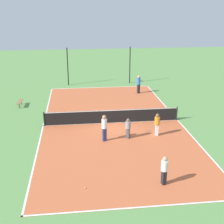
# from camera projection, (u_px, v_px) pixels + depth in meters

# --- Properties ---
(ground_plane) EXTENTS (80.00, 80.00, 0.00)m
(ground_plane) POSITION_uv_depth(u_px,v_px,m) (112.00, 123.00, 24.12)
(ground_plane) COLOR #60934C
(court_surface) EXTENTS (10.58, 21.29, 0.02)m
(court_surface) POSITION_uv_depth(u_px,v_px,m) (112.00, 123.00, 24.12)
(court_surface) COLOR #C66038
(court_surface) RESTS_ON ground_plane
(tennis_net) EXTENTS (10.38, 0.10, 1.09)m
(tennis_net) POSITION_uv_depth(u_px,v_px,m) (112.00, 116.00, 23.93)
(tennis_net) COLOR black
(tennis_net) RESTS_ON court_surface
(bench) EXTENTS (0.36, 1.48, 0.45)m
(bench) POSITION_uv_depth(u_px,v_px,m) (20.00, 102.00, 27.88)
(bench) COLOR olive
(bench) RESTS_ON ground_plane
(player_center_orange) EXTENTS (0.39, 0.39, 1.60)m
(player_center_orange) POSITION_uv_depth(u_px,v_px,m) (157.00, 123.00, 21.56)
(player_center_orange) COLOR white
(player_center_orange) RESTS_ON court_surface
(player_near_white) EXTENTS (0.46, 0.46, 1.83)m
(player_near_white) POSITION_uv_depth(u_px,v_px,m) (104.00, 126.00, 20.64)
(player_near_white) COLOR navy
(player_near_white) RESTS_ON court_surface
(player_baseline_gray) EXTENTS (0.75, 0.97, 1.42)m
(player_baseline_gray) POSITION_uv_depth(u_px,v_px,m) (128.00, 127.00, 21.17)
(player_baseline_gray) COLOR #4C4C51
(player_baseline_gray) RESTS_ON court_surface
(player_near_blue) EXTENTS (0.66, 0.99, 1.84)m
(player_near_blue) POSITION_uv_depth(u_px,v_px,m) (139.00, 83.00, 31.52)
(player_near_blue) COLOR black
(player_near_blue) RESTS_ON court_surface
(player_far_white) EXTENTS (0.42, 0.42, 1.57)m
(player_far_white) POSITION_uv_depth(u_px,v_px,m) (164.00, 169.00, 15.73)
(player_far_white) COLOR black
(player_far_white) RESTS_ON court_surface
(tennis_ball_midcourt) EXTENTS (0.07, 0.07, 0.07)m
(tennis_ball_midcourt) POSITION_uv_depth(u_px,v_px,m) (141.00, 123.00, 24.02)
(tennis_ball_midcourt) COLOR #CCE033
(tennis_ball_midcourt) RESTS_ON court_surface
(tennis_ball_far_baseline) EXTENTS (0.07, 0.07, 0.07)m
(tennis_ball_far_baseline) POSITION_uv_depth(u_px,v_px,m) (147.00, 104.00, 28.40)
(tennis_ball_far_baseline) COLOR #CCE033
(tennis_ball_far_baseline) RESTS_ON court_surface
(tennis_ball_right_alley) EXTENTS (0.07, 0.07, 0.07)m
(tennis_ball_right_alley) POSITION_uv_depth(u_px,v_px,m) (93.00, 88.00, 33.63)
(tennis_ball_right_alley) COLOR #CCE033
(tennis_ball_right_alley) RESTS_ON court_surface
(tennis_ball_left_sideline) EXTENTS (0.07, 0.07, 0.07)m
(tennis_ball_left_sideline) POSITION_uv_depth(u_px,v_px,m) (85.00, 188.00, 15.62)
(tennis_ball_left_sideline) COLOR #CCE033
(tennis_ball_left_sideline) RESTS_ON court_surface
(fence_post_back_left) EXTENTS (0.12, 0.12, 4.15)m
(fence_post_back_left) POSITION_uv_depth(u_px,v_px,m) (68.00, 67.00, 34.39)
(fence_post_back_left) COLOR black
(fence_post_back_left) RESTS_ON ground_plane
(fence_post_back_right) EXTENTS (0.12, 0.12, 4.15)m
(fence_post_back_right) POSITION_uv_depth(u_px,v_px,m) (130.00, 65.00, 35.17)
(fence_post_back_right) COLOR black
(fence_post_back_right) RESTS_ON ground_plane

